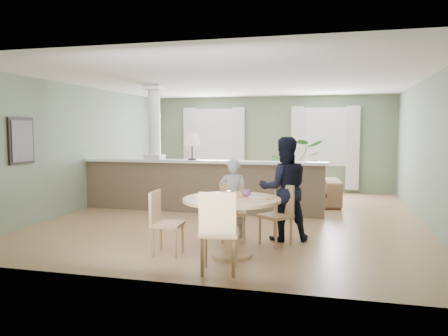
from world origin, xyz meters
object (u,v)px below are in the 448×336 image
(houseplant, at_px, (293,170))
(child_person, at_px, (233,198))
(chair_side, at_px, (163,220))
(man_person, at_px, (284,189))
(dining_table, at_px, (232,210))
(chair_far_boy, at_px, (232,208))
(sofa, at_px, (275,186))
(chair_far_man, at_px, (279,212))
(chair_near, at_px, (218,228))

(houseplant, height_order, child_person, houseplant)
(chair_side, xyz_separation_m, man_person, (1.55, 1.23, 0.33))
(houseplant, bearing_deg, dining_table, -94.34)
(chair_far_boy, xyz_separation_m, chair_side, (-0.75, -1.07, -0.01))
(sofa, bearing_deg, chair_far_man, -88.15)
(chair_side, xyz_separation_m, child_person, (0.72, 1.20, 0.15))
(sofa, height_order, dining_table, dining_table)
(sofa, distance_m, chair_far_man, 3.56)
(houseplant, bearing_deg, sofa, -122.13)
(chair_far_boy, xyz_separation_m, chair_far_man, (0.75, -0.11, -0.00))
(child_person, xyz_separation_m, man_person, (0.82, 0.03, 0.18))
(houseplant, height_order, man_person, man_person)
(houseplant, bearing_deg, child_person, -98.95)
(chair_near, xyz_separation_m, man_person, (0.58, 1.86, 0.26))
(sofa, relative_size, child_person, 2.30)
(child_person, bearing_deg, sofa, -108.30)
(chair_far_boy, distance_m, chair_near, 1.72)
(chair_side, bearing_deg, child_person, -33.73)
(houseplant, bearing_deg, man_person, -86.75)
(chair_near, bearing_deg, sofa, -100.41)
(houseplant, distance_m, man_person, 3.82)
(chair_far_boy, height_order, child_person, child_person)
(dining_table, bearing_deg, chair_near, -89.22)
(dining_table, height_order, chair_far_boy, dining_table)
(chair_side, bearing_deg, houseplant, -17.37)
(chair_side, bearing_deg, chair_far_man, -59.85)
(child_person, bearing_deg, man_person, 168.35)
(dining_table, distance_m, chair_far_man, 0.99)
(chair_far_boy, bearing_deg, chair_far_man, -24.68)
(chair_near, bearing_deg, chair_side, -43.15)
(chair_far_man, distance_m, chair_near, 1.68)
(sofa, xyz_separation_m, chair_near, (-0.01, -5.11, 0.13))
(chair_side, relative_size, man_person, 0.55)
(houseplant, bearing_deg, chair_side, -104.77)
(chair_far_man, height_order, child_person, child_person)
(dining_table, height_order, man_person, man_person)
(sofa, distance_m, chair_far_boy, 3.41)
(sofa, xyz_separation_m, chair_far_boy, (-0.23, -3.41, 0.07))
(chair_far_boy, bearing_deg, sofa, 69.81)
(sofa, height_order, houseplant, houseplant)
(chair_far_man, bearing_deg, chair_side, -112.08)
(chair_far_boy, relative_size, chair_side, 1.02)
(houseplant, xyz_separation_m, chair_far_boy, (-0.58, -3.97, -0.26))
(chair_side, distance_m, man_person, 2.01)
(chair_far_man, relative_size, chair_side, 1.02)
(houseplant, relative_size, dining_table, 1.14)
(chair_far_boy, height_order, chair_far_man, chair_far_boy)
(man_person, bearing_deg, dining_table, 43.97)
(chair_far_man, relative_size, child_person, 0.71)
(sofa, height_order, chair_side, chair_side)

